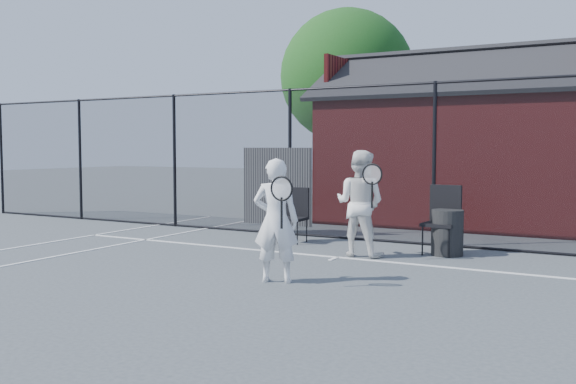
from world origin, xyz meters
The scene contains 10 objects.
ground centered at (0.00, 0.00, 0.00)m, with size 80.00×80.00×0.00m, color #42484B.
court_lines centered at (0.00, -1.32, 0.01)m, with size 11.02×18.00×0.01m.
fence centered at (-0.30, 5.00, 1.45)m, with size 22.04×3.00×3.00m.
clubhouse centered at (0.50, 9.00, 1.61)m, with size 6.50×4.36×4.19m.
tree_left centered at (-4.50, 13.50, 4.19)m, with size 4.48×4.48×6.44m.
player_front centered at (0.07, 0.87, 0.84)m, with size 0.79×0.64×1.66m.
player_back centered at (0.24, 3.34, 0.88)m, with size 0.96×0.71×1.76m.
chair_left centered at (-1.45, 4.10, 0.51)m, with size 0.49×0.51×1.02m, color black.
chair_right centered at (1.39, 4.10, 0.57)m, with size 0.55×0.57×1.14m, color black.
waste_bin centered at (1.51, 4.10, 0.38)m, with size 0.53×0.53×0.77m, color #242424.
Camera 1 is at (4.35, -6.49, 1.81)m, focal length 40.00 mm.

